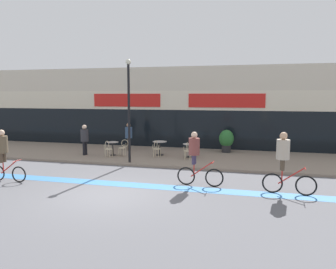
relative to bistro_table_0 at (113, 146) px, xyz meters
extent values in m
plane|color=#5B5B60|center=(2.67, -6.44, -0.65)|extent=(120.00, 120.00, 0.00)
cube|color=gray|center=(2.67, 0.81, -0.59)|extent=(40.00, 5.50, 0.12)
cube|color=beige|center=(2.67, 5.56, 1.97)|extent=(40.00, 4.00, 5.23)
cube|color=black|center=(2.67, 3.59, 0.67)|extent=(38.80, 0.10, 2.40)
cube|color=beige|center=(2.67, 3.61, 2.47)|extent=(39.20, 0.14, 1.20)
cube|color=red|center=(-0.54, 3.54, 2.47)|extent=(4.60, 0.08, 0.84)
cube|color=red|center=(5.89, 3.54, 2.47)|extent=(4.60, 0.08, 0.84)
cube|color=#3D7AB7|center=(2.67, -5.07, -0.64)|extent=(36.00, 0.70, 0.01)
cylinder|color=black|center=(0.00, 0.00, -0.52)|extent=(0.35, 0.35, 0.02)
cylinder|color=black|center=(0.00, 0.00, -0.17)|extent=(0.07, 0.07, 0.72)
cylinder|color=#ADA8A3|center=(0.00, 0.00, 0.21)|extent=(0.64, 0.64, 0.02)
cylinder|color=black|center=(2.51, 0.71, -0.52)|extent=(0.43, 0.43, 0.02)
cylinder|color=black|center=(2.51, 0.71, -0.16)|extent=(0.07, 0.07, 0.74)
cylinder|color=#ADA8A3|center=(2.51, 0.71, 0.23)|extent=(0.78, 0.78, 0.02)
cylinder|color=black|center=(4.24, 0.51, -0.52)|extent=(0.40, 0.40, 0.02)
cylinder|color=black|center=(4.24, 0.51, -0.18)|extent=(0.07, 0.07, 0.70)
cylinder|color=#ADA8A3|center=(4.24, 0.51, 0.18)|extent=(0.72, 0.72, 0.02)
cylinder|color=beige|center=(0.00, -0.55, -0.09)|extent=(0.43, 0.43, 0.03)
cylinder|color=beige|center=(-0.13, -0.40, -0.32)|extent=(0.03, 0.03, 0.42)
cylinder|color=beige|center=(0.15, -0.42, -0.32)|extent=(0.03, 0.03, 0.42)
cylinder|color=beige|center=(-0.15, -0.68, -0.32)|extent=(0.03, 0.03, 0.42)
cylinder|color=beige|center=(0.13, -0.70, -0.32)|extent=(0.03, 0.03, 0.42)
torus|color=beige|center=(-0.01, -0.72, 0.17)|extent=(0.05, 0.41, 0.41)
cylinder|color=beige|center=(-0.18, -0.71, 0.03)|extent=(0.03, 0.03, 0.23)
cylinder|color=beige|center=(0.16, -0.73, 0.03)|extent=(0.03, 0.03, 0.23)
cylinder|color=beige|center=(0.55, 0.00, -0.09)|extent=(0.43, 0.43, 0.03)
cylinder|color=beige|center=(0.42, -0.15, -0.32)|extent=(0.03, 0.03, 0.42)
cylinder|color=beige|center=(0.40, 0.13, -0.32)|extent=(0.03, 0.03, 0.42)
cylinder|color=beige|center=(0.70, -0.13, -0.32)|extent=(0.03, 0.03, 0.42)
cylinder|color=beige|center=(0.68, 0.15, -0.32)|extent=(0.03, 0.03, 0.42)
torus|color=beige|center=(0.72, 0.01, 0.17)|extent=(0.41, 0.06, 0.41)
cylinder|color=beige|center=(0.73, -0.16, 0.03)|extent=(0.03, 0.03, 0.23)
cylinder|color=beige|center=(0.71, 0.18, 0.03)|extent=(0.03, 0.03, 0.23)
cylinder|color=beige|center=(2.51, 0.16, -0.09)|extent=(0.44, 0.44, 0.03)
cylinder|color=beige|center=(2.39, 0.31, -0.32)|extent=(0.03, 0.03, 0.42)
cylinder|color=beige|center=(2.66, 0.28, -0.32)|extent=(0.03, 0.03, 0.42)
cylinder|color=beige|center=(2.36, 0.03, -0.32)|extent=(0.03, 0.03, 0.42)
cylinder|color=beige|center=(2.64, 0.00, -0.32)|extent=(0.03, 0.03, 0.42)
torus|color=beige|center=(2.50, -0.01, 0.17)|extent=(0.07, 0.41, 0.41)
cylinder|color=beige|center=(2.33, 0.00, 0.03)|extent=(0.03, 0.03, 0.23)
cylinder|color=beige|center=(2.67, -0.03, 0.03)|extent=(0.03, 0.03, 0.23)
cylinder|color=beige|center=(4.24, -0.04, -0.09)|extent=(0.40, 0.40, 0.03)
cylinder|color=beige|center=(4.11, 0.10, -0.32)|extent=(0.03, 0.03, 0.42)
cylinder|color=beige|center=(4.39, 0.10, -0.32)|extent=(0.03, 0.03, 0.42)
cylinder|color=beige|center=(4.10, -0.18, -0.32)|extent=(0.03, 0.03, 0.42)
cylinder|color=beige|center=(4.38, -0.18, -0.32)|extent=(0.03, 0.03, 0.42)
torus|color=beige|center=(4.24, -0.21, 0.17)|extent=(0.03, 0.41, 0.41)
cylinder|color=beige|center=(4.07, -0.21, 0.03)|extent=(0.03, 0.03, 0.23)
cylinder|color=beige|center=(4.41, -0.22, 0.03)|extent=(0.03, 0.03, 0.23)
cylinder|color=#232326|center=(6.04, 2.53, -0.30)|extent=(0.53, 0.53, 0.45)
ellipsoid|color=#28662D|center=(6.04, 2.53, 0.28)|extent=(0.85, 0.85, 1.02)
cylinder|color=black|center=(1.60, -1.58, 1.89)|extent=(0.12, 0.12, 4.84)
sphere|color=beige|center=(1.60, -1.58, 4.39)|extent=(0.26, 0.26, 0.26)
torus|color=black|center=(-1.44, -5.83, -0.33)|extent=(0.65, 0.06, 0.65)
cylinder|color=red|center=(-1.89, -5.82, -0.05)|extent=(0.78, 0.05, 0.59)
cylinder|color=red|center=(-2.16, -5.82, -0.10)|extent=(0.04, 0.04, 0.45)
cylinder|color=red|center=(-1.49, -5.83, 0.22)|extent=(0.03, 0.48, 0.03)
cylinder|color=#4C3D2D|center=(-2.16, -5.74, 0.31)|extent=(0.15, 0.15, 0.37)
cylinder|color=#4C3D2D|center=(-2.16, -5.91, 0.31)|extent=(0.15, 0.15, 0.37)
cylinder|color=brown|center=(-2.16, -5.82, 0.84)|extent=(0.45, 0.45, 0.68)
sphere|color=beige|center=(-2.16, -5.82, 1.31)|extent=(0.26, 0.26, 0.26)
torus|color=black|center=(9.30, -4.89, -0.29)|extent=(0.71, 0.11, 0.71)
torus|color=black|center=(8.20, -4.81, -0.29)|extent=(0.71, 0.11, 0.71)
cylinder|color=red|center=(8.81, -4.85, 0.01)|extent=(0.85, 0.10, 0.64)
cylinder|color=red|center=(8.51, -4.83, -0.04)|extent=(0.04, 0.04, 0.50)
cylinder|color=red|center=(9.25, -4.88, 0.31)|extent=(0.06, 0.48, 0.03)
cylinder|color=#4C3D2D|center=(8.52, -4.74, 0.39)|extent=(0.17, 0.17, 0.38)
cylinder|color=#4C3D2D|center=(8.51, -4.92, 0.39)|extent=(0.17, 0.17, 0.38)
cylinder|color=#B2A38E|center=(8.51, -4.83, 0.93)|extent=(0.48, 0.48, 0.69)
sphere|color=tan|center=(8.51, -4.83, 1.40)|extent=(0.26, 0.26, 0.26)
torus|color=black|center=(6.13, -4.56, -0.30)|extent=(0.70, 0.07, 0.70)
torus|color=black|center=(5.05, -4.53, -0.30)|extent=(0.70, 0.07, 0.70)
cylinder|color=red|center=(5.64, -4.55, 0.00)|extent=(0.84, 0.06, 0.63)
cylinder|color=red|center=(5.35, -4.54, -0.05)|extent=(0.04, 0.04, 0.49)
cylinder|color=red|center=(6.08, -4.55, 0.30)|extent=(0.04, 0.48, 0.03)
cylinder|color=#382D47|center=(5.35, -4.46, 0.37)|extent=(0.15, 0.15, 0.35)
cylinder|color=#382D47|center=(5.35, -4.62, 0.37)|extent=(0.15, 0.15, 0.35)
cylinder|color=brown|center=(5.35, -4.54, 0.86)|extent=(0.42, 0.42, 0.64)
sphere|color=beige|center=(5.35, -4.54, 1.30)|extent=(0.24, 0.24, 0.24)
cylinder|color=#4C3D2D|center=(0.29, 1.66, -0.15)|extent=(0.17, 0.17, 0.76)
cylinder|color=#4C3D2D|center=(0.26, 1.82, -0.15)|extent=(0.17, 0.17, 0.76)
cylinder|color=#334C70|center=(0.28, 1.74, 0.56)|extent=(0.50, 0.50, 0.66)
sphere|color=#9E7051|center=(0.28, 1.74, 1.01)|extent=(0.25, 0.25, 0.25)
cylinder|color=black|center=(-1.54, -0.21, -0.14)|extent=(0.17, 0.17, 0.77)
cylinder|color=black|center=(-1.57, -0.37, -0.14)|extent=(0.17, 0.17, 0.77)
cylinder|color=#2D2D33|center=(-1.55, -0.29, 0.58)|extent=(0.49, 0.49, 0.67)
sphere|color=beige|center=(-1.55, -0.29, 1.04)|extent=(0.25, 0.25, 0.25)
camera|label=1|loc=(7.42, -16.63, 2.78)|focal=35.00mm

